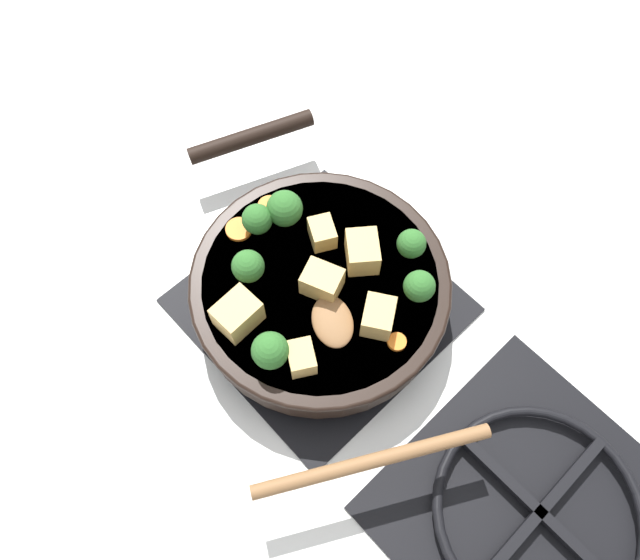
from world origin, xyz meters
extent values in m
plane|color=silver|center=(0.00, 0.00, 0.00)|extent=(2.40, 2.40, 0.00)
cube|color=black|center=(0.00, 0.00, 0.00)|extent=(0.31, 0.31, 0.01)
torus|color=black|center=(0.00, 0.00, 0.02)|extent=(0.24, 0.24, 0.01)
cube|color=black|center=(0.00, 0.00, 0.02)|extent=(0.01, 0.23, 0.01)
cube|color=black|center=(0.00, 0.00, 0.02)|extent=(0.23, 0.01, 0.01)
cube|color=black|center=(0.00, 0.36, 0.00)|extent=(0.31, 0.31, 0.01)
torus|color=black|center=(0.00, 0.36, 0.02)|extent=(0.24, 0.24, 0.01)
cube|color=black|center=(0.00, 0.36, 0.02)|extent=(0.01, 0.23, 0.01)
cube|color=black|center=(0.00, 0.36, 0.02)|extent=(0.23, 0.01, 0.01)
cylinder|color=black|center=(0.00, 0.00, 0.05)|extent=(0.32, 0.32, 0.05)
cylinder|color=brown|center=(0.00, 0.00, 0.06)|extent=(0.29, 0.29, 0.04)
torus|color=black|center=(0.00, 0.00, 0.07)|extent=(0.32, 0.32, 0.01)
cylinder|color=black|center=(-0.09, -0.23, 0.07)|extent=(0.18, 0.09, 0.02)
ellipsoid|color=brown|center=(0.03, 0.05, 0.08)|extent=(0.07, 0.08, 0.01)
cylinder|color=brown|center=(0.11, 0.20, 0.09)|extent=(0.24, 0.14, 0.02)
cube|color=tan|center=(0.11, -0.03, 0.10)|extent=(0.05, 0.04, 0.04)
cube|color=tan|center=(-0.04, -0.04, 0.09)|extent=(0.04, 0.05, 0.03)
cube|color=tan|center=(0.01, 0.01, 0.10)|extent=(0.05, 0.06, 0.04)
cube|color=tan|center=(0.09, 0.06, 0.09)|extent=(0.04, 0.05, 0.03)
cube|color=tan|center=(-0.06, 0.01, 0.10)|extent=(0.06, 0.06, 0.04)
cube|color=tan|center=(-0.01, 0.09, 0.10)|extent=(0.06, 0.05, 0.03)
cylinder|color=#709956|center=(0.06, -0.06, 0.08)|extent=(0.01, 0.01, 0.01)
sphere|color=#2D6628|center=(0.06, -0.06, 0.10)|extent=(0.04, 0.04, 0.04)
cylinder|color=#709956|center=(-0.07, 0.10, 0.08)|extent=(0.01, 0.01, 0.01)
sphere|color=#2D6628|center=(-0.07, 0.10, 0.10)|extent=(0.04, 0.04, 0.04)
cylinder|color=#709956|center=(-0.11, 0.05, 0.08)|extent=(0.01, 0.01, 0.01)
sphere|color=#2D6628|center=(-0.11, 0.05, 0.10)|extent=(0.04, 0.04, 0.04)
cylinder|color=#709956|center=(-0.03, -0.09, 0.08)|extent=(0.01, 0.01, 0.01)
sphere|color=#2D6628|center=(-0.03, -0.09, 0.11)|extent=(0.05, 0.05, 0.05)
cylinder|color=#709956|center=(0.01, -0.10, 0.08)|extent=(0.01, 0.01, 0.01)
sphere|color=#2D6628|center=(0.01, -0.10, 0.10)|extent=(0.04, 0.04, 0.04)
cylinder|color=#709956|center=(0.11, 0.04, 0.08)|extent=(0.01, 0.01, 0.01)
sphere|color=#2D6628|center=(0.11, 0.04, 0.11)|extent=(0.04, 0.04, 0.04)
cylinder|color=orange|center=(-0.02, -0.12, 0.08)|extent=(0.03, 0.03, 0.01)
cylinder|color=orange|center=(0.03, -0.12, 0.08)|extent=(0.03, 0.03, 0.01)
cylinder|color=orange|center=(-0.01, 0.12, 0.08)|extent=(0.02, 0.02, 0.01)
camera|label=1|loc=(0.23, 0.24, 0.76)|focal=35.00mm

